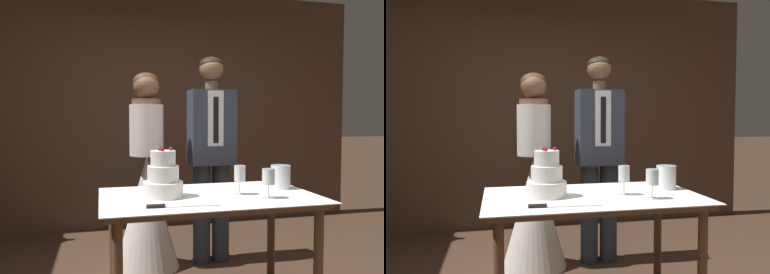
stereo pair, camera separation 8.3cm
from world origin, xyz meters
The scene contains 9 objects.
wall_back centered at (0.00, 2.34, 1.36)m, with size 5.05×0.12×2.72m, color #513828.
cake_table centered at (0.10, 0.21, 0.68)m, with size 1.33×0.80×0.77m.
tiered_cake centered at (-0.19, 0.22, 0.89)m, with size 0.24×0.24×0.30m.
cake_knife centered at (-0.20, -0.06, 0.78)m, with size 0.40×0.05×0.02m.
wine_glass_near centered at (0.29, 0.18, 0.89)m, with size 0.07×0.07×0.18m.
wine_glass_middle centered at (0.41, 0.03, 0.90)m, with size 0.08×0.08×0.18m.
hurricane_candle centered at (0.63, 0.30, 0.85)m, with size 0.13×0.13×0.16m.
bride centered at (-0.18, 1.08, 0.60)m, with size 0.54×0.54×1.63m.
groom centered at (0.38, 1.08, 0.99)m, with size 0.38×0.25×1.77m.
Camera 2 is at (-0.48, -2.02, 1.25)m, focal length 35.00 mm.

